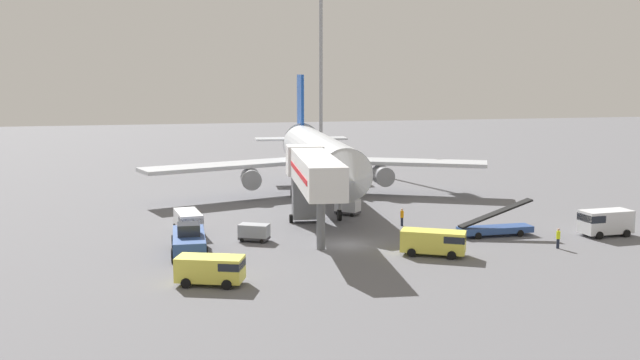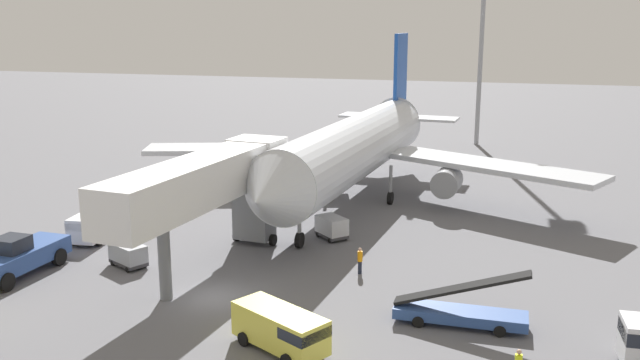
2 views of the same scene
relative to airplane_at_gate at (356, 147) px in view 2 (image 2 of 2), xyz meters
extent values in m
plane|color=slate|center=(-2.76, -22.58, -4.89)|extent=(300.00, 300.00, 0.00)
cylinder|color=silver|center=(-0.08, -1.25, 0.04)|extent=(7.05, 30.17, 5.10)
cone|color=silver|center=(-1.18, -17.93, 0.04)|extent=(5.22, 3.86, 5.00)
cone|color=silver|center=(1.08, 16.41, 0.42)|extent=(5.19, 5.81, 4.84)
cube|color=#1947A3|center=(0.99, 15.04, 5.14)|extent=(0.64, 4.34, 8.16)
cube|color=silver|center=(4.01, 14.45, 0.68)|extent=(6.31, 3.54, 0.24)
cube|color=silver|center=(-2.09, 14.85, 0.68)|extent=(6.31, 3.54, 0.24)
cube|color=silver|center=(10.97, 0.75, -1.11)|extent=(18.76, 12.04, 0.44)
cube|color=silver|center=(-10.78, 2.18, -1.11)|extent=(19.15, 9.98, 0.44)
cylinder|color=gray|center=(7.72, -0.09, -2.51)|extent=(2.44, 3.07, 2.25)
cylinder|color=gray|center=(-7.67, 0.92, -2.51)|extent=(2.44, 3.07, 2.25)
cylinder|color=gray|center=(-0.85, -12.88, -2.91)|extent=(0.28, 0.28, 2.85)
cylinder|color=black|center=(-0.85, -12.88, -4.34)|extent=(0.42, 1.12, 1.10)
cylinder|color=gray|center=(2.96, 0.35, -2.91)|extent=(0.28, 0.28, 2.85)
cylinder|color=black|center=(2.96, 0.35, -4.34)|extent=(0.42, 1.12, 1.10)
cylinder|color=gray|center=(-2.89, 0.73, -2.91)|extent=(0.28, 0.28, 2.85)
cylinder|color=black|center=(-2.89, 0.73, -4.34)|extent=(0.42, 1.12, 1.10)
cube|color=silver|center=(-4.92, -20.51, 1.09)|extent=(4.42, 15.68, 2.70)
cube|color=red|center=(-6.43, -20.37, 1.09)|extent=(1.25, 12.94, 0.44)
cube|color=silver|center=(-4.14, -12.21, 1.09)|extent=(3.70, 3.11, 2.84)
cube|color=#232833|center=(-4.02, -10.91, 1.34)|extent=(3.31, 0.55, 0.90)
cube|color=slate|center=(-4.20, -12.81, -2.37)|extent=(2.71, 2.03, 4.23)
cylinder|color=black|center=(-5.62, -12.67, -4.49)|extent=(0.37, 0.82, 0.80)
cylinder|color=black|center=(-2.78, -12.94, -4.49)|extent=(0.37, 0.82, 0.80)
cylinder|color=slate|center=(-5.20, -23.59, -2.57)|extent=(0.70, 0.70, 4.63)
cube|color=#2D4C8E|center=(-15.79, -22.83, -3.78)|extent=(2.71, 7.12, 1.11)
cube|color=#232833|center=(-15.80, -23.19, -2.78)|extent=(1.80, 1.85, 0.90)
cylinder|color=black|center=(-14.68, -25.16, -4.34)|extent=(0.43, 1.11, 1.10)
cylinder|color=black|center=(-14.53, -20.58, -4.34)|extent=(0.43, 1.11, 1.10)
cylinder|color=black|center=(-16.90, -20.51, -4.34)|extent=(0.43, 1.11, 1.10)
cube|color=#2D4C8E|center=(10.94, -22.34, -4.31)|extent=(6.76, 1.80, 0.55)
cube|color=black|center=(10.94, -22.34, -2.84)|extent=(6.79, 1.03, 2.34)
cylinder|color=black|center=(12.95, -21.50, -4.59)|extent=(0.60, 0.23, 0.60)
cylinder|color=black|center=(12.97, -23.13, -4.59)|extent=(0.60, 0.23, 0.60)
cylinder|color=black|center=(8.91, -21.56, -4.59)|extent=(0.60, 0.23, 0.60)
cylinder|color=black|center=(8.93, -23.18, -4.59)|extent=(0.60, 0.23, 0.60)
cube|color=#1E232D|center=(18.98, -24.57, -3.16)|extent=(1.57, 2.16, 0.64)
cylinder|color=black|center=(19.06, -23.58, -4.55)|extent=(0.70, 0.41, 0.68)
cube|color=silver|center=(-15.49, -15.23, -3.75)|extent=(2.48, 4.77, 1.71)
cube|color=#1E232D|center=(-15.31, -16.77, -3.37)|extent=(2.14, 1.69, 0.55)
cylinder|color=black|center=(-14.39, -16.53, -4.55)|extent=(0.43, 0.72, 0.68)
cylinder|color=black|center=(-16.26, -16.75, -4.55)|extent=(0.43, 0.72, 0.68)
cylinder|color=black|center=(-14.72, -13.71, -4.55)|extent=(0.43, 0.72, 0.68)
cylinder|color=black|center=(-16.59, -13.93, -4.55)|extent=(0.43, 0.72, 0.68)
cube|color=#E5DB4C|center=(3.00, -27.51, -3.75)|extent=(5.31, 4.05, 1.70)
cube|color=#1E232D|center=(4.50, -28.32, -3.38)|extent=(2.32, 2.45, 0.54)
cylinder|color=black|center=(4.80, -27.45, -4.55)|extent=(0.76, 0.62, 0.68)
cylinder|color=black|center=(2.07, -25.97, -4.55)|extent=(0.76, 0.62, 0.68)
cylinder|color=black|center=(1.20, -27.56, -4.55)|extent=(0.76, 0.62, 0.68)
cube|color=#38383D|center=(0.72, -10.24, -4.60)|extent=(2.72, 2.65, 0.22)
cube|color=silver|center=(0.72, -10.24, -3.89)|extent=(2.72, 2.65, 1.19)
cylinder|color=black|center=(-0.34, -10.20, -4.71)|extent=(0.35, 0.33, 0.36)
cylinder|color=black|center=(0.55, -9.19, -4.71)|extent=(0.35, 0.33, 0.36)
cylinder|color=black|center=(0.88, -11.29, -4.71)|extent=(0.35, 0.33, 0.36)
cylinder|color=black|center=(1.78, -10.28, -4.71)|extent=(0.35, 0.33, 0.36)
cube|color=#38383D|center=(-10.13, -19.53, -4.60)|extent=(2.86, 2.34, 0.22)
cube|color=#999EA5|center=(-10.13, -19.53, -3.95)|extent=(2.86, 2.34, 1.08)
cylinder|color=black|center=(-11.20, -19.71, -4.71)|extent=(0.38, 0.27, 0.36)
cylinder|color=black|center=(-10.65, -18.58, -4.71)|extent=(0.38, 0.27, 0.36)
cylinder|color=black|center=(-9.62, -20.49, -4.71)|extent=(0.38, 0.27, 0.36)
cylinder|color=black|center=(-9.06, -19.36, -4.71)|extent=(0.38, 0.27, 0.36)
sphere|color=tan|center=(13.87, -27.72, -3.32)|extent=(0.22, 0.22, 0.22)
cylinder|color=#1E2333|center=(4.30, -16.56, -4.48)|extent=(0.34, 0.34, 0.81)
cylinder|color=orange|center=(4.30, -16.56, -3.76)|extent=(0.45, 0.45, 0.64)
sphere|color=tan|center=(4.30, -16.56, -3.32)|extent=(0.22, 0.22, 0.22)
cylinder|color=#93969B|center=(7.90, 32.62, 9.44)|extent=(0.56, 0.56, 28.66)
camera|label=1|loc=(-18.09, -78.89, 9.37)|focal=39.97mm
camera|label=2|loc=(13.37, -55.66, 10.32)|focal=38.45mm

